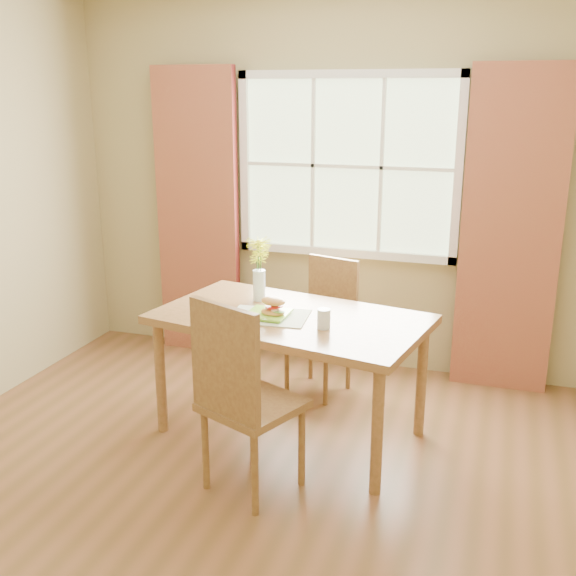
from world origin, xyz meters
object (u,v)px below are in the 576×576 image
(chair_far, at_px, (325,319))
(croissant_sandwich, at_px, (273,306))
(water_glass, at_px, (324,319))
(chair_near, at_px, (240,392))
(flower_vase, at_px, (259,262))
(dining_table, at_px, (290,328))

(chair_far, relative_size, croissant_sandwich, 5.65)
(water_glass, bearing_deg, croissant_sandwich, 167.51)
(chair_far, xyz_separation_m, croissant_sandwich, (-0.10, -0.78, 0.33))
(chair_near, xyz_separation_m, chair_far, (0.06, 1.40, -0.08))
(chair_far, relative_size, water_glass, 8.28)
(water_glass, bearing_deg, chair_near, -116.78)
(chair_near, distance_m, flower_vase, 1.05)
(dining_table, relative_size, flower_vase, 4.24)
(chair_near, height_order, water_glass, chair_near)
(dining_table, height_order, flower_vase, flower_vase)
(croissant_sandwich, bearing_deg, chair_near, -77.98)
(chair_far, xyz_separation_m, flower_vase, (-0.30, -0.47, 0.50))
(chair_near, bearing_deg, croissant_sandwich, 116.75)
(chair_near, bearing_deg, water_glass, 86.10)
(chair_near, height_order, chair_far, chair_near)
(dining_table, height_order, chair_far, chair_far)
(croissant_sandwich, bearing_deg, flower_vase, 131.27)
(chair_far, bearing_deg, chair_near, -76.69)
(dining_table, xyz_separation_m, chair_far, (0.02, 0.70, -0.17))
(dining_table, relative_size, water_glass, 15.16)
(chair_near, relative_size, croissant_sandwich, 6.49)
(dining_table, height_order, chair_near, chair_near)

